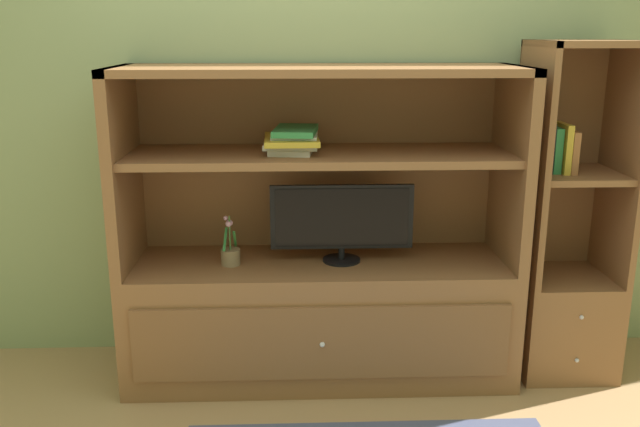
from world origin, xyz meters
The scene contains 8 objects.
ground_plane centered at (0.00, 0.00, 0.00)m, with size 8.00×8.00×0.00m, color tan.
painted_rear_wall centered at (0.00, 0.75, 1.40)m, with size 6.00×0.10×2.80m, color #8C9E6B.
media_console centered at (0.00, 0.41, 0.46)m, with size 1.85×0.60×1.49m.
tv_monitor centered at (0.10, 0.39, 0.78)m, with size 0.68×0.18×0.38m.
potted_plant centered at (-0.42, 0.37, 0.63)m, with size 0.09×0.13×0.24m.
magazine_stack centered at (-0.12, 0.40, 1.16)m, with size 0.26×0.34×0.11m.
bookshelf_tall centered at (1.21, 0.41, 0.53)m, with size 0.46×0.46×1.61m.
upright_book_row centered at (1.11, 0.40, 1.11)m, with size 0.14×0.18×0.23m.
Camera 1 is at (-0.12, -2.68, 1.65)m, focal length 38.05 mm.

